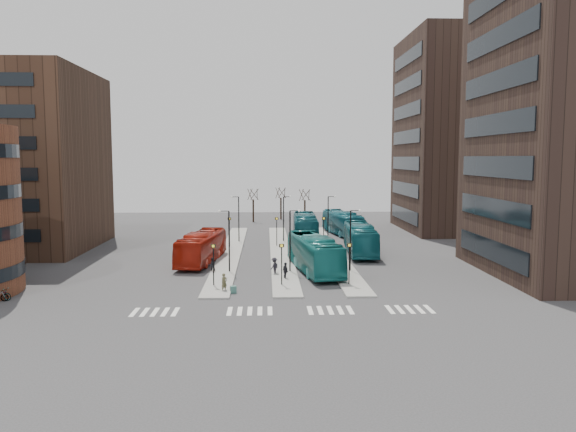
{
  "coord_description": "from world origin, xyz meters",
  "views": [
    {
      "loc": [
        0.22,
        -36.79,
        11.36
      ],
      "look_at": [
        2.64,
        24.11,
        5.0
      ],
      "focal_mm": 35.0,
      "sensor_mm": 36.0,
      "label": 1
    }
  ],
  "objects_px": {
    "teal_bus_a": "(314,254)",
    "teal_bus_d": "(342,223)",
    "commuter_a": "(212,265)",
    "bicycle_far": "(1,294)",
    "teal_bus_c": "(360,239)",
    "traveller": "(224,283)",
    "commuter_c": "(274,266)",
    "suitcase": "(233,290)",
    "teal_bus_b": "(305,227)",
    "red_bus": "(202,247)",
    "commuter_b": "(285,271)"
  },
  "relations": [
    {
      "from": "commuter_c",
      "to": "bicycle_far",
      "type": "xyz_separation_m",
      "value": [
        -22.03,
        -8.99,
        -0.35
      ]
    },
    {
      "from": "suitcase",
      "to": "commuter_c",
      "type": "xyz_separation_m",
      "value": [
        3.58,
        7.37,
        0.53
      ]
    },
    {
      "from": "teal_bus_c",
      "to": "commuter_a",
      "type": "distance_m",
      "value": 19.59
    },
    {
      "from": "teal_bus_b",
      "to": "commuter_a",
      "type": "xyz_separation_m",
      "value": [
        -10.78,
        -21.55,
        -1.07
      ]
    },
    {
      "from": "traveller",
      "to": "commuter_b",
      "type": "xyz_separation_m",
      "value": [
        5.37,
        4.61,
        0.02
      ]
    },
    {
      "from": "suitcase",
      "to": "teal_bus_b",
      "type": "distance_m",
      "value": 31.3
    },
    {
      "from": "teal_bus_a",
      "to": "teal_bus_d",
      "type": "xyz_separation_m",
      "value": [
        6.5,
        26.97,
        -0.08
      ]
    },
    {
      "from": "commuter_a",
      "to": "commuter_b",
      "type": "distance_m",
      "value": 7.97
    },
    {
      "from": "commuter_a",
      "to": "teal_bus_b",
      "type": "bearing_deg",
      "value": -133.39
    },
    {
      "from": "teal_bus_b",
      "to": "bicycle_far",
      "type": "distance_m",
      "value": 41.5
    },
    {
      "from": "teal_bus_a",
      "to": "traveller",
      "type": "height_order",
      "value": "teal_bus_a"
    },
    {
      "from": "teal_bus_a",
      "to": "teal_bus_c",
      "type": "bearing_deg",
      "value": 50.0
    },
    {
      "from": "teal_bus_b",
      "to": "commuter_b",
      "type": "relative_size",
      "value": 8.03
    },
    {
      "from": "teal_bus_c",
      "to": "traveller",
      "type": "bearing_deg",
      "value": -124.86
    },
    {
      "from": "commuter_a",
      "to": "bicycle_far",
      "type": "xyz_separation_m",
      "value": [
        -15.88,
        -10.23,
        -0.26
      ]
    },
    {
      "from": "teal_bus_a",
      "to": "red_bus",
      "type": "bearing_deg",
      "value": 147.81
    },
    {
      "from": "traveller",
      "to": "bicycle_far",
      "type": "bearing_deg",
      "value": 145.41
    },
    {
      "from": "traveller",
      "to": "bicycle_far",
      "type": "height_order",
      "value": "traveller"
    },
    {
      "from": "teal_bus_c",
      "to": "teal_bus_d",
      "type": "height_order",
      "value": "teal_bus_c"
    },
    {
      "from": "suitcase",
      "to": "teal_bus_b",
      "type": "bearing_deg",
      "value": 58.81
    },
    {
      "from": "teal_bus_a",
      "to": "commuter_a",
      "type": "height_order",
      "value": "teal_bus_a"
    },
    {
      "from": "red_bus",
      "to": "teal_bus_c",
      "type": "distance_m",
      "value": 18.87
    },
    {
      "from": "red_bus",
      "to": "commuter_b",
      "type": "distance_m",
      "value": 12.47
    },
    {
      "from": "teal_bus_c",
      "to": "commuter_c",
      "type": "distance_m",
      "value": 15.67
    },
    {
      "from": "suitcase",
      "to": "teal_bus_b",
      "type": "height_order",
      "value": "teal_bus_b"
    },
    {
      "from": "commuter_a",
      "to": "teal_bus_d",
      "type": "bearing_deg",
      "value": -138.44
    },
    {
      "from": "suitcase",
      "to": "teal_bus_a",
      "type": "height_order",
      "value": "teal_bus_a"
    },
    {
      "from": "teal_bus_c",
      "to": "teal_bus_a",
      "type": "bearing_deg",
      "value": -117.99
    },
    {
      "from": "teal_bus_a",
      "to": "commuter_a",
      "type": "bearing_deg",
      "value": 172.22
    },
    {
      "from": "commuter_a",
      "to": "bicycle_far",
      "type": "distance_m",
      "value": 18.89
    },
    {
      "from": "teal_bus_a",
      "to": "bicycle_far",
      "type": "xyz_separation_m",
      "value": [
        -26.05,
        -10.35,
        -1.32
      ]
    },
    {
      "from": "commuter_a",
      "to": "bicycle_far",
      "type": "bearing_deg",
      "value": 15.97
    },
    {
      "from": "teal_bus_c",
      "to": "suitcase",
      "type": "bearing_deg",
      "value": -122.61
    },
    {
      "from": "teal_bus_a",
      "to": "commuter_c",
      "type": "relative_size",
      "value": 7.74
    },
    {
      "from": "teal_bus_d",
      "to": "bicycle_far",
      "type": "distance_m",
      "value": 49.54
    },
    {
      "from": "teal_bus_c",
      "to": "bicycle_far",
      "type": "xyz_separation_m",
      "value": [
        -32.41,
        -20.69,
        -1.27
      ]
    },
    {
      "from": "traveller",
      "to": "red_bus",
      "type": "bearing_deg",
      "value": 62.82
    },
    {
      "from": "commuter_a",
      "to": "traveller",
      "type": "bearing_deg",
      "value": 85.59
    },
    {
      "from": "teal_bus_b",
      "to": "commuter_c",
      "type": "xyz_separation_m",
      "value": [
        -4.62,
        -22.79,
        -0.98
      ]
    },
    {
      "from": "traveller",
      "to": "commuter_b",
      "type": "relative_size",
      "value": 0.98
    },
    {
      "from": "teal_bus_a",
      "to": "suitcase",
      "type": "bearing_deg",
      "value": -139.47
    },
    {
      "from": "teal_bus_a",
      "to": "commuter_c",
      "type": "bearing_deg",
      "value": -169.83
    },
    {
      "from": "teal_bus_a",
      "to": "teal_bus_c",
      "type": "distance_m",
      "value": 12.14
    },
    {
      "from": "traveller",
      "to": "bicycle_far",
      "type": "relative_size",
      "value": 0.85
    },
    {
      "from": "teal_bus_d",
      "to": "commuter_a",
      "type": "distance_m",
      "value": 31.82
    },
    {
      "from": "teal_bus_b",
      "to": "commuter_b",
      "type": "distance_m",
      "value": 25.34
    },
    {
      "from": "traveller",
      "to": "commuter_a",
      "type": "bearing_deg",
      "value": 61.0
    },
    {
      "from": "teal_bus_b",
      "to": "commuter_a",
      "type": "relative_size",
      "value": 8.72
    },
    {
      "from": "red_bus",
      "to": "commuter_a",
      "type": "distance_m",
      "value": 5.63
    },
    {
      "from": "commuter_c",
      "to": "teal_bus_a",
      "type": "bearing_deg",
      "value": 143.3
    }
  ]
}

